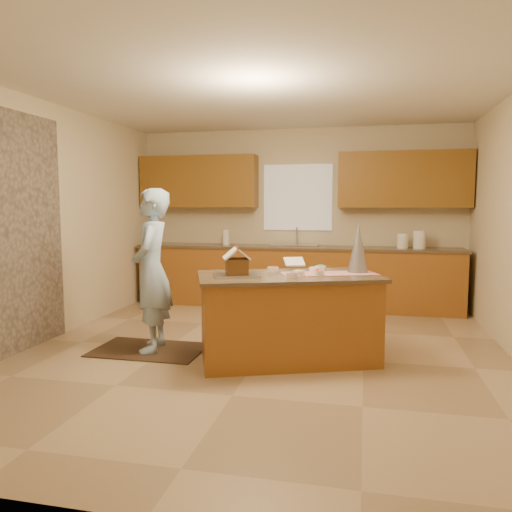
% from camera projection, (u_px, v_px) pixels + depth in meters
% --- Properties ---
extents(floor, '(5.50, 5.50, 0.00)m').
position_uv_depth(floor, '(261.00, 354.00, 5.08)').
color(floor, tan).
rests_on(floor, ground).
extents(ceiling, '(5.50, 5.50, 0.00)m').
position_uv_depth(ceiling, '(262.00, 86.00, 4.80)').
color(ceiling, silver).
rests_on(ceiling, floor).
extents(wall_back, '(5.50, 5.50, 0.00)m').
position_uv_depth(wall_back, '(298.00, 217.00, 7.61)').
color(wall_back, beige).
rests_on(wall_back, floor).
extents(wall_front, '(5.50, 5.50, 0.00)m').
position_uv_depth(wall_front, '(139.00, 246.00, 2.27)').
color(wall_front, beige).
rests_on(wall_front, floor).
extents(wall_left, '(5.50, 5.50, 0.00)m').
position_uv_depth(wall_left, '(43.00, 222.00, 5.48)').
color(wall_left, beige).
rests_on(wall_left, floor).
extents(window_curtain, '(1.05, 0.03, 1.00)m').
position_uv_depth(window_curtain, '(298.00, 198.00, 7.55)').
color(window_curtain, white).
rests_on(window_curtain, wall_back).
extents(back_counter_base, '(4.80, 0.60, 0.88)m').
position_uv_depth(back_counter_base, '(295.00, 278.00, 7.41)').
color(back_counter_base, brown).
rests_on(back_counter_base, floor).
extents(back_counter_top, '(4.85, 0.63, 0.04)m').
position_uv_depth(back_counter_top, '(295.00, 248.00, 7.36)').
color(back_counter_top, brown).
rests_on(back_counter_top, back_counter_base).
extents(upper_cabinet_left, '(1.85, 0.35, 0.80)m').
position_uv_depth(upper_cabinet_left, '(199.00, 182.00, 7.71)').
color(upper_cabinet_left, brown).
rests_on(upper_cabinet_left, wall_back).
extents(upper_cabinet_right, '(1.85, 0.35, 0.80)m').
position_uv_depth(upper_cabinet_right, '(404.00, 180.00, 7.04)').
color(upper_cabinet_right, brown).
rests_on(upper_cabinet_right, wall_back).
extents(sink, '(0.70, 0.45, 0.12)m').
position_uv_depth(sink, '(295.00, 248.00, 7.36)').
color(sink, silver).
rests_on(sink, back_counter_top).
extents(faucet, '(0.03, 0.03, 0.28)m').
position_uv_depth(faucet, '(297.00, 236.00, 7.52)').
color(faucet, silver).
rests_on(faucet, back_counter_top).
extents(island_base, '(1.87, 1.38, 0.82)m').
position_uv_depth(island_base, '(288.00, 319.00, 4.86)').
color(island_base, brown).
rests_on(island_base, floor).
extents(island_top, '(1.96, 1.47, 0.04)m').
position_uv_depth(island_top, '(288.00, 277.00, 4.81)').
color(island_top, brown).
rests_on(island_top, island_base).
extents(table_runner, '(0.99, 0.64, 0.01)m').
position_uv_depth(table_runner, '(330.00, 274.00, 4.87)').
color(table_runner, '#B00C17').
rests_on(table_runner, island_top).
extents(baking_tray, '(0.51, 0.45, 0.02)m').
position_uv_depth(baking_tray, '(237.00, 275.00, 4.69)').
color(baking_tray, silver).
rests_on(baking_tray, island_top).
extents(cookbook, '(0.25, 0.22, 0.09)m').
position_uv_depth(cookbook, '(294.00, 262.00, 5.17)').
color(cookbook, white).
rests_on(cookbook, island_top).
extents(tinsel_tree, '(0.26, 0.26, 0.51)m').
position_uv_depth(tinsel_tree, '(358.00, 247.00, 4.93)').
color(tinsel_tree, silver).
rests_on(tinsel_tree, island_top).
extents(rug, '(1.15, 0.75, 0.01)m').
position_uv_depth(rug, '(149.00, 350.00, 5.21)').
color(rug, black).
rests_on(rug, floor).
extents(boy, '(0.54, 0.70, 1.70)m').
position_uv_depth(boy, '(152.00, 270.00, 5.11)').
color(boy, '#A1C2E5').
rests_on(boy, rug).
extents(canister_a, '(0.16, 0.16, 0.21)m').
position_uv_depth(canister_a, '(402.00, 241.00, 7.01)').
color(canister_a, white).
rests_on(canister_a, back_counter_top).
extents(canister_b, '(0.17, 0.17, 0.25)m').
position_uv_depth(canister_b, '(420.00, 240.00, 6.96)').
color(canister_b, white).
rests_on(canister_b, back_counter_top).
extents(canister_c, '(0.14, 0.14, 0.19)m').
position_uv_depth(canister_c, '(421.00, 242.00, 6.96)').
color(canister_c, white).
rests_on(canister_c, back_counter_top).
extents(paper_towel, '(0.11, 0.11, 0.23)m').
position_uv_depth(paper_towel, '(226.00, 237.00, 7.58)').
color(paper_towel, white).
rests_on(paper_towel, back_counter_top).
extents(gingerbread_house, '(0.33, 0.33, 0.26)m').
position_uv_depth(gingerbread_house, '(237.00, 264.00, 4.68)').
color(gingerbread_house, brown).
rests_on(gingerbread_house, baking_tray).
extents(candy_bowls, '(0.59, 0.66, 0.05)m').
position_uv_depth(candy_bowls, '(303.00, 271.00, 4.85)').
color(candy_bowls, white).
rests_on(candy_bowls, island_top).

